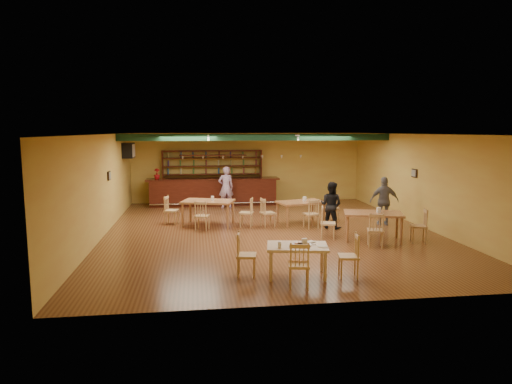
{
  "coord_description": "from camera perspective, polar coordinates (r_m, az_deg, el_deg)",
  "views": [
    {
      "loc": [
        -2.26,
        -13.56,
        3.11
      ],
      "look_at": [
        -0.35,
        0.6,
        1.15
      ],
      "focal_mm": 31.5,
      "sensor_mm": 36.0,
      "label": 1
    }
  ],
  "objects": [
    {
      "name": "track_rail_right",
      "position": [
        17.35,
        4.53,
        7.23
      ],
      "size": [
        0.05,
        2.5,
        0.05
      ],
      "primitive_type": "cube",
      "color": "silver",
      "rests_on": "ceiling"
    },
    {
      "name": "pizza_tray",
      "position": [
        9.68,
        5.8,
        -6.69
      ],
      "size": [
        0.43,
        0.43,
        0.01
      ],
      "primitive_type": "cylinder",
      "rotation": [
        0.0,
        0.0,
        -0.08
      ],
      "color": "silver",
      "rests_on": "near_table"
    },
    {
      "name": "poinsettia",
      "position": [
        18.86,
        -12.47,
        2.27
      ],
      "size": [
        0.32,
        0.32,
        0.44
      ],
      "primitive_type": "imported",
      "rotation": [
        0.0,
        0.0,
        0.35
      ],
      "color": "#9D0E11",
      "rests_on": "bar_counter"
    },
    {
      "name": "picture_left",
      "position": [
        14.88,
        -18.16,
        1.98
      ],
      "size": [
        0.04,
        0.34,
        0.28
      ],
      "primitive_type": "cube",
      "color": "black",
      "rests_on": "wall_left"
    },
    {
      "name": "picture_right",
      "position": [
        15.87,
        19.46,
        2.27
      ],
      "size": [
        0.04,
        0.34,
        0.28
      ],
      "primitive_type": "cube",
      "color": "black",
      "rests_on": "wall_right"
    },
    {
      "name": "dining_table_a",
      "position": [
        14.92,
        -6.07,
        -2.65
      ],
      "size": [
        1.87,
        1.43,
        0.83
      ],
      "primitive_type": "cube",
      "rotation": [
        0.0,
        0.0,
        -0.3
      ],
      "color": "brown",
      "rests_on": "ground"
    },
    {
      "name": "napkin_stack",
      "position": [
        9.91,
        6.85,
        -6.32
      ],
      "size": [
        0.24,
        0.21,
        0.03
      ],
      "primitive_type": "cube",
      "rotation": [
        0.0,
        0.0,
        0.37
      ],
      "color": "white",
      "rests_on": "near_table"
    },
    {
      "name": "floor",
      "position": [
        14.09,
        1.74,
        -4.94
      ],
      "size": [
        12.0,
        12.0,
        0.0
      ],
      "primitive_type": "plane",
      "color": "#573018",
      "rests_on": "ground"
    },
    {
      "name": "patron_right_b",
      "position": [
        15.44,
        15.97,
        -1.09
      ],
      "size": [
        0.99,
        0.55,
        1.6
      ],
      "primitive_type": "imported",
      "rotation": [
        0.0,
        0.0,
        2.97
      ],
      "color": "slate",
      "rests_on": "ground"
    },
    {
      "name": "ceiling_beam",
      "position": [
        16.52,
        0.18,
        6.98
      ],
      "size": [
        10.0,
        0.3,
        0.25
      ],
      "primitive_type": "cube",
      "color": "black",
      "rests_on": "ceiling"
    },
    {
      "name": "parmesan_shaker",
      "position": [
        9.44,
        3.01,
        -6.74
      ],
      "size": [
        0.09,
        0.09,
        0.11
      ],
      "primitive_type": "cylinder",
      "rotation": [
        0.0,
        0.0,
        -0.17
      ],
      "color": "#EAE5C6",
      "rests_on": "near_table"
    },
    {
      "name": "back_bar_hutch",
      "position": [
        19.45,
        -5.53,
        1.96
      ],
      "size": [
        4.26,
        0.4,
        2.28
      ],
      "primitive_type": "cube",
      "color": "#38110B",
      "rests_on": "ground"
    },
    {
      "name": "track_rail_left",
      "position": [
        16.97,
        -6.18,
        7.19
      ],
      "size": [
        0.05,
        2.5,
        0.05
      ],
      "primitive_type": "cube",
      "color": "silver",
      "rests_on": "ceiling"
    },
    {
      "name": "patron_bar",
      "position": [
        18.07,
        -3.84,
        0.59
      ],
      "size": [
        0.66,
        0.48,
        1.69
      ],
      "primitive_type": "imported",
      "rotation": [
        0.0,
        0.0,
        3.28
      ],
      "color": "purple",
      "rests_on": "ground"
    },
    {
      "name": "near_table",
      "position": [
        9.76,
        5.25,
        -8.7
      ],
      "size": [
        1.4,
        1.03,
        0.69
      ],
      "primitive_type": "cube",
      "rotation": [
        0.0,
        0.0,
        -0.17
      ],
      "color": "beige",
      "rests_on": "ground"
    },
    {
      "name": "ac_unit",
      "position": [
        17.96,
        -15.88,
        5.09
      ],
      "size": [
        0.34,
        0.7,
        0.48
      ],
      "primitive_type": "cube",
      "color": "silver",
      "rests_on": "wall_left"
    },
    {
      "name": "patron_right_a",
      "position": [
        14.54,
        9.5,
        -1.64
      ],
      "size": [
        0.92,
        0.9,
        1.5
      ],
      "primitive_type": "imported",
      "rotation": [
        0.0,
        0.0,
        2.45
      ],
      "color": "black",
      "rests_on": "ground"
    },
    {
      "name": "pizza_server",
      "position": [
        9.76,
        6.53,
        -6.53
      ],
      "size": [
        0.33,
        0.22,
        0.0
      ],
      "primitive_type": "cube",
      "rotation": [
        0.0,
        0.0,
        -0.43
      ],
      "color": "silver",
      "rests_on": "pizza_tray"
    },
    {
      "name": "dining_table_d",
      "position": [
        13.24,
        14.6,
        -4.25
      ],
      "size": [
        1.82,
        1.39,
        0.81
      ],
      "primitive_type": "cube",
      "rotation": [
        0.0,
        0.0,
        -0.29
      ],
      "color": "brown",
      "rests_on": "ground"
    },
    {
      "name": "bar_counter",
      "position": [
        18.9,
        -5.43,
        0.04
      ],
      "size": [
        5.5,
        0.85,
        1.13
      ],
      "primitive_type": "cube",
      "color": "#38110B",
      "rests_on": "ground"
    },
    {
      "name": "dining_table_b",
      "position": [
        15.15,
        5.68,
        -2.61
      ],
      "size": [
        1.7,
        1.27,
        0.76
      ],
      "primitive_type": "cube",
      "rotation": [
        0.0,
        0.0,
        0.26
      ],
      "color": "brown",
      "rests_on": "ground"
    },
    {
      "name": "side_plate",
      "position": [
        9.62,
        8.46,
        -6.84
      ],
      "size": [
        0.25,
        0.25,
        0.01
      ],
      "primitive_type": "cylinder",
      "rotation": [
        0.0,
        0.0,
        -0.17
      ],
      "color": "white",
      "rests_on": "near_table"
    }
  ]
}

